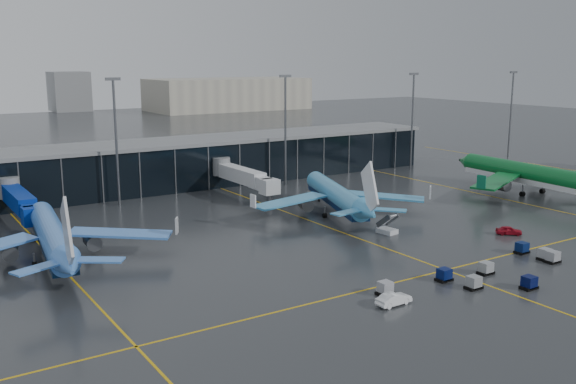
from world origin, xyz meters
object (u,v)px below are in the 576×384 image
airliner_klm_near (336,183)px  baggage_carts (495,269)px  airliner_arkefly (51,220)px  mobile_airstair (387,229)px  service_van_red (509,230)px  airliner_aer_lingus (526,161)px  service_van_white (394,299)px

airliner_klm_near → baggage_carts: bearing=-73.8°
airliner_arkefly → mobile_airstair: (51.31, -14.79, -5.49)m
mobile_airstair → service_van_red: bearing=-43.6°
airliner_aer_lingus → baggage_carts: 59.97m
airliner_arkefly → service_van_red: airliner_arkefly is taller
service_van_white → baggage_carts: bearing=-89.4°
airliner_arkefly → mobile_airstair: airliner_arkefly is taller
airliner_klm_near → service_van_white: (-21.83, -40.42, -5.38)m
baggage_carts → service_van_white: size_ratio=6.70×
airliner_klm_near → mobile_airstair: (-0.74, -15.41, -5.39)m
baggage_carts → service_van_red: size_ratio=7.45×
airliner_klm_near → baggage_carts: airliner_klm_near is taller
airliner_arkefly → service_van_red: 73.18m
airliner_aer_lingus → mobile_airstair: (-47.89, -8.82, -6.27)m
airliner_arkefly → service_van_red: bearing=-14.6°
airliner_aer_lingus → airliner_arkefly: bearing=-179.1°
airliner_arkefly → service_van_white: 50.27m
service_van_white → airliner_klm_near: bearing=-30.4°
airliner_arkefly → service_van_white: size_ratio=8.67×
airliner_arkefly → baggage_carts: bearing=-31.4°
airliner_aer_lingus → baggage_carts: bearing=-142.2°
mobile_airstair → service_van_red: (16.64, -11.82, -0.05)m
airliner_aer_lingus → baggage_carts: (-49.72, -32.94, -6.28)m
baggage_carts → service_van_red: bearing=33.7°
service_van_white → mobile_airstair: bearing=-42.2°
airliner_arkefly → service_van_red: (67.94, -26.61, -5.54)m
airliner_aer_lingus → baggage_carts: airliner_aer_lingus is taller
airliner_aer_lingus → service_van_white: airliner_aer_lingus is taller
airliner_aer_lingus → service_van_red: bearing=-142.2°
airliner_arkefly → airliner_aer_lingus: size_ratio=0.89×
airliner_klm_near → service_van_red: bearing=-39.8°
service_van_red → service_van_white: (-37.72, -13.19, 0.05)m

